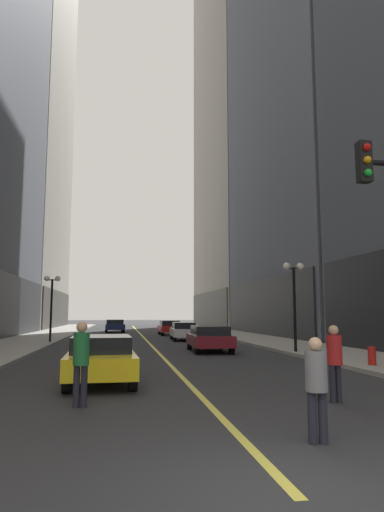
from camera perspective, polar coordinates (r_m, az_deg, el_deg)
The scene contains 17 objects.
ground_plane at distance 39.95m, azimuth -6.16°, elevation -9.95°, with size 200.00×200.00×0.00m, color #2D2D30.
sidewalk_left at distance 40.40m, azimuth -18.09°, elevation -9.50°, with size 4.50×78.00×0.15m, color #9E9991.
sidewalk_right at distance 41.18m, azimuth 5.56°, elevation -9.77°, with size 4.50×78.00×0.15m, color #9E9991.
lane_centre_stripe at distance 39.95m, azimuth -6.16°, elevation -9.94°, with size 0.16×70.00×0.01m, color #E5D64C.
building_left_far at distance 77.15m, azimuth -21.01°, elevation 23.50°, with size 14.20×26.00×81.63m.
building_right_far at distance 73.79m, azimuth 7.87°, elevation 16.05°, with size 15.16×26.00×62.10m.
car_yellow at distance 13.54m, azimuth -11.29°, elevation -12.31°, with size 2.01×4.16×1.32m.
car_maroon at distance 24.02m, azimuth 2.19°, elevation -10.13°, with size 2.09×4.45×1.32m.
car_white at distance 34.01m, azimuth -1.09°, elevation -9.27°, with size 1.88×4.34×1.32m.
car_red at distance 42.43m, azimuth -2.85°, elevation -8.85°, with size 1.85×4.13×1.32m.
car_navy at distance 48.94m, azimuth -9.61°, elevation -8.53°, with size 2.14×4.50×1.32m.
pedestrian_in_green_parka at distance 10.25m, azimuth -13.66°, elevation -12.09°, with size 0.40×0.40×1.79m.
pedestrian_in_grey_suit at distance 7.52m, azimuth 15.25°, elevation -14.86°, with size 0.39×0.39×1.60m.
pedestrian_in_red_jacket at distance 10.94m, azimuth 17.34°, elevation -11.95°, with size 0.41×0.41×1.70m.
street_lamp_left_far at distance 31.39m, azimuth -17.08°, elevation -4.50°, with size 1.06×0.36×4.43m.
street_lamp_right_mid at distance 22.83m, azimuth 12.59°, elevation -3.75°, with size 1.06×0.36×4.43m.
fire_hydrant_right at distance 17.73m, azimuth 21.53°, elevation -11.74°, with size 0.28×0.28×0.80m, color red.
Camera 1 is at (-1.93, -4.86, 1.96)m, focal length 32.08 mm.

